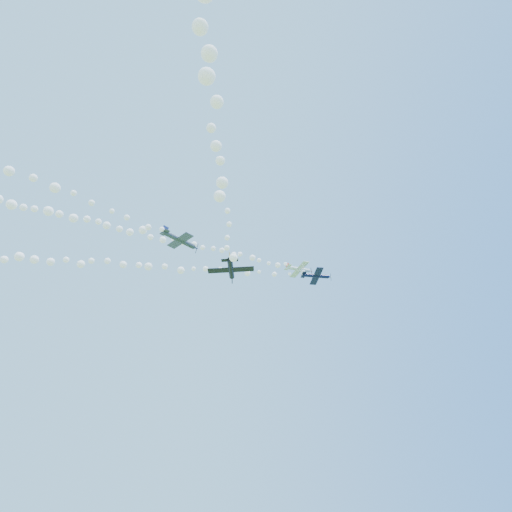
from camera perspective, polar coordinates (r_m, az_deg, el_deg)
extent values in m
cylinder|color=white|center=(93.34, 5.64, -1.73)|extent=(5.59, 1.67, 1.22)
cone|color=white|center=(94.74, 7.22, -1.99)|extent=(0.81, 0.84, 0.78)
cone|color=#B52914|center=(94.94, 7.44, -2.02)|extent=(0.33, 0.30, 0.28)
cube|color=black|center=(94.88, 7.38, -2.01)|extent=(0.21, 0.16, 1.74)
cube|color=white|center=(93.39, 5.77, -1.81)|extent=(2.48, 6.92, 0.24)
cube|color=white|center=(92.27, 4.28, -1.49)|extent=(1.17, 2.48, 0.14)
cube|color=#B52914|center=(92.50, 4.21, -1.22)|extent=(0.96, 0.24, 1.17)
sphere|color=black|center=(93.88, 6.03, -1.62)|extent=(0.81, 0.77, 0.71)
cylinder|color=#0E113D|center=(93.38, 7.91, -2.63)|extent=(5.81, 1.56, 0.88)
cone|color=#0E113D|center=(94.13, 9.75, -2.76)|extent=(0.78, 0.85, 0.77)
cone|color=white|center=(94.25, 10.00, -2.78)|extent=(0.32, 0.30, 0.27)
cube|color=black|center=(94.22, 9.94, -2.77)|extent=(0.08, 0.17, 1.82)
cube|color=#0E113D|center=(93.37, 8.06, -2.70)|extent=(2.24, 7.20, 0.28)
cube|color=#0E113D|center=(92.85, 6.35, -2.50)|extent=(1.10, 2.57, 0.13)
cube|color=white|center=(93.12, 6.29, -2.22)|extent=(0.93, 0.21, 1.16)
sphere|color=black|center=(93.76, 8.38, -2.48)|extent=(0.77, 0.78, 0.71)
cylinder|color=#363C4F|center=(69.99, -10.26, 2.17)|extent=(5.79, 1.89, 1.23)
cone|color=#363C4F|center=(70.94, -8.11, 1.11)|extent=(0.85, 0.90, 0.82)
cone|color=navy|center=(71.09, -7.82, 0.97)|extent=(0.35, 0.32, 0.29)
cube|color=black|center=(71.05, -7.90, 1.00)|extent=(0.38, 0.46, 1.79)
cube|color=#363C4F|center=(70.01, -10.12, 2.00)|extent=(4.02, 6.90, 1.85)
cube|color=#363C4F|center=(69.32, -12.08, 3.10)|extent=(1.70, 2.56, 0.70)
cube|color=navy|center=(69.53, -12.01, 3.49)|extent=(1.04, 0.65, 1.19)
sphere|color=black|center=(70.39, -9.61, 2.14)|extent=(1.00, 1.02, 0.87)
cylinder|color=black|center=(60.21, -3.38, -1.67)|extent=(1.72, 5.37, 1.28)
cone|color=black|center=(62.75, -3.23, -2.88)|extent=(0.82, 0.80, 0.77)
cone|color=#C49217|center=(63.10, -3.20, -3.04)|extent=(0.30, 0.33, 0.27)
cube|color=black|center=(63.01, -3.21, -3.00)|extent=(0.26, 0.22, 1.67)
cube|color=black|center=(60.36, -3.37, -1.86)|extent=(6.63, 2.86, 0.60)
cube|color=black|center=(58.14, -3.52, -0.55)|extent=(2.40, 1.28, 0.27)
cube|color=#C49217|center=(58.32, -3.54, -0.10)|extent=(0.35, 0.92, 1.14)
sphere|color=black|center=(61.03, -3.35, -1.72)|extent=(0.81, 0.82, 0.73)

